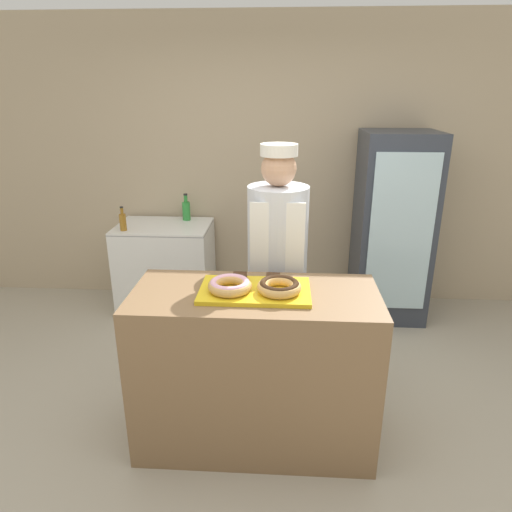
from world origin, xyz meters
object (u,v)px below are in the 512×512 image
Objects in this scene: serving_tray at (255,291)px; chest_freezer at (166,266)px; brownie_back_left at (240,277)px; donut_light_glaze at (230,285)px; baker_person at (277,267)px; brownie_back_right at (273,277)px; bottle_amber at (123,221)px; bottle_green at (186,210)px; beverage_fridge at (392,228)px; donut_chocolate_glaze at (279,286)px.

serving_tray reaches higher than chest_freezer.
chest_freezer is at bearing 118.42° from brownie_back_left.
baker_person is at bearing 68.26° from donut_light_glaze.
chest_freezer is (-1.09, 1.17, -0.48)m from baker_person.
brownie_back_right is at bearing -92.08° from baker_person.
bottle_amber is (-1.40, 0.98, 0.02)m from baker_person.
chest_freezer is 3.97× the size of bottle_amber.
bottle_green reaches higher than bottle_amber.
bottle_green is at bearing 112.10° from serving_tray.
brownie_back_left is 1.87m from bottle_amber.
donut_light_glaze is 2.20m from beverage_fridge.
donut_chocolate_glaze is at bearing -14.38° from serving_tray.
brownie_back_right is at bearing 53.58° from serving_tray.
bottle_amber reaches higher than serving_tray.
donut_light_glaze reaches higher than brownie_back_left.
chest_freezer is at bearing 132.91° from baker_person.
donut_light_glaze is at bearing -165.62° from serving_tray.
brownie_back_right is at bearing 0.00° from brownie_back_left.
brownie_back_left is 0.36× the size of bottle_amber.
chest_freezer is at bearing 31.81° from bottle_amber.
brownie_back_left is at bearing -50.32° from bottle_amber.
bottle_green is (-1.93, 0.20, 0.09)m from beverage_fridge.
baker_person is at bearing -131.32° from beverage_fridge.
brownie_back_left is (-0.23, 0.17, -0.02)m from donut_chocolate_glaze.
donut_chocolate_glaze is at bearing -88.05° from baker_person.
baker_person reaches higher than chest_freezer.
baker_person is 1.56m from beverage_fridge.
donut_light_glaze is at bearing -102.84° from brownie_back_left.
bottle_amber is at bearing 145.00° from baker_person.
bottle_amber reaches higher than brownie_back_right.
chest_freezer is at bearing 121.80° from donut_chocolate_glaze.
brownie_back_right is 1.94m from beverage_fridge.
baker_person reaches higher than bottle_amber.
beverage_fridge reaches higher than brownie_back_right.
donut_light_glaze is 2.10m from bottle_green.
serving_tray is 0.15m from donut_chocolate_glaze.
bottle_amber reaches higher than brownie_back_left.
bottle_green is at bearing 45.90° from chest_freezer.
brownie_back_left is at bearing -127.30° from beverage_fridge.
bottle_green is at bearing 123.55° from baker_person.
bottle_amber is at bearing 131.61° from donut_chocolate_glaze.
donut_chocolate_glaze is at bearing -35.61° from brownie_back_left.
serving_tray is 2.36× the size of bottle_green.
beverage_fridge reaches higher than donut_light_glaze.
bottle_green reaches higher than serving_tray.
donut_chocolate_glaze reaches higher than brownie_back_right.
serving_tray is 2.54× the size of donut_chocolate_glaze.
brownie_back_left is at bearing 77.16° from donut_light_glaze.
brownie_back_right is 2.00m from bottle_amber.
brownie_back_right is 0.05× the size of baker_person.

